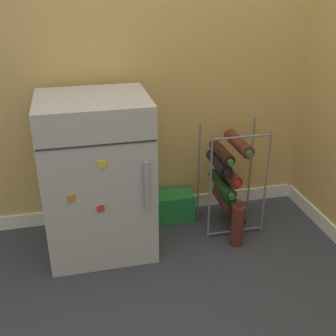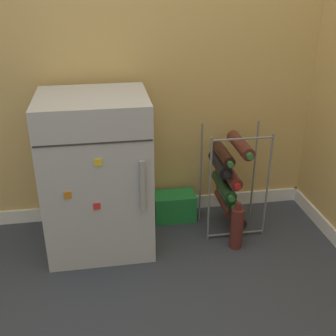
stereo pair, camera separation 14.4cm
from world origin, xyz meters
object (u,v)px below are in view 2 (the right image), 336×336
Objects in this scene: soda_box at (174,206)px; wine_rack at (229,181)px; loose_bottle_floor at (237,228)px; mini_fridge at (97,174)px.

wine_rack is at bearing -27.07° from soda_box.
wine_rack is 2.24× the size of loose_bottle_floor.
soda_box is at bearing 129.14° from loose_bottle_floor.
wine_rack reaches higher than loose_bottle_floor.
soda_box is (0.47, 0.19, -0.36)m from mini_fridge.
wine_rack is 0.41m from soda_box.
wine_rack is (0.77, 0.04, -0.12)m from mini_fridge.
mini_fridge is at bearing -177.36° from wine_rack.
loose_bottle_floor is (0.76, -0.18, -0.31)m from mini_fridge.
mini_fridge is 0.78m from wine_rack.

